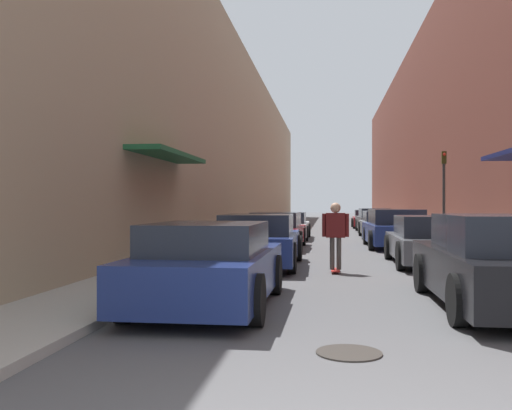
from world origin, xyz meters
name	(u,v)px	position (x,y,z in m)	size (l,w,h in m)	color
ground	(334,234)	(0.00, 27.31, 0.00)	(150.23, 150.23, 0.00)	#515154
curb_strip_left	(270,227)	(-4.11, 34.14, 0.06)	(1.80, 68.28, 0.12)	#A3A099
curb_strip_right	(398,228)	(4.11, 34.14, 0.06)	(1.80, 68.28, 0.12)	#A3A099
building_row_left	(227,149)	(-7.01, 34.14, 5.23)	(4.90, 68.28, 10.46)	tan
building_row_right	(445,135)	(7.01, 34.14, 5.96)	(4.90, 68.28, 11.92)	brown
parked_car_left_0	(210,266)	(-2.13, 5.53, 0.64)	(1.96, 4.34, 1.30)	navy
parked_car_left_1	(259,241)	(-2.07, 11.22, 0.65)	(2.04, 4.60, 1.32)	navy
parked_car_left_2	(277,231)	(-2.15, 17.16, 0.62)	(1.94, 4.47, 1.29)	maroon
parked_car_left_3	(286,226)	(-2.20, 22.65, 0.59)	(2.07, 4.64, 1.21)	silver
parked_car_right_0	(500,264)	(2.26, 5.96, 0.68)	(2.04, 4.70, 1.42)	black
parked_car_right_1	(429,241)	(2.27, 12.14, 0.62)	(1.96, 4.49, 1.28)	#515459
parked_car_right_2	(395,229)	(2.08, 18.06, 0.67)	(2.09, 4.78, 1.39)	navy
parked_car_right_3	(382,225)	(2.17, 24.11, 0.62)	(2.00, 4.56, 1.25)	gray
parked_car_right_4	(374,220)	(2.23, 29.73, 0.65)	(1.91, 4.56, 1.33)	#515459
parked_car_right_5	(368,219)	(2.24, 35.08, 0.58)	(2.01, 4.49, 1.19)	maroon
skateboarder	(336,230)	(-0.16, 10.20, 0.99)	(0.62, 0.78, 1.61)	#B2231E
manhole_cover	(349,353)	(-0.10, 3.06, 0.01)	(0.70, 0.70, 0.02)	#332D28
traffic_light	(444,187)	(3.83, 18.26, 2.21)	(0.16, 0.22, 3.37)	#2D2D2D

